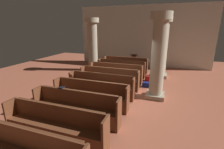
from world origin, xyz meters
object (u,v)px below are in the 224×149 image
at_px(pew_row_6, 76,106).
at_px(pillar_aisle_side, 162,47).
at_px(pillar_far_side, 93,44).
at_px(lectern, 134,62).
at_px(pew_row_0, 125,64).
at_px(pillar_aisle_rear, 158,56).
at_px(pew_row_1, 121,68).
at_px(pew_row_2, 116,72).
at_px(pew_row_4, 101,84).
at_px(kneeler_box_navy, 147,85).
at_px(pew_row_7, 54,124).
at_px(kneeler_box_red, 149,78).
at_px(pew_row_5, 90,93).
at_px(pew_row_3, 109,77).
at_px(hymn_book, 61,87).

distance_m(pew_row_6, pillar_aisle_side, 6.47).
xyz_separation_m(pillar_far_side, lectern, (2.58, 1.45, -1.38)).
distance_m(pew_row_0, lectern, 1.16).
xyz_separation_m(pew_row_0, pillar_aisle_rear, (2.29, -3.66, 1.31)).
relative_size(pew_row_1, pew_row_6, 1.00).
bearing_deg(pew_row_2, pillar_far_side, 141.56).
height_order(pew_row_0, pew_row_4, same).
height_order(pew_row_1, pew_row_2, same).
distance_m(pew_row_0, kneeler_box_navy, 3.10).
height_order(pew_row_0, pew_row_7, same).
bearing_deg(kneeler_box_red, pew_row_0, 139.79).
relative_size(pillar_far_side, kneeler_box_red, 9.55).
height_order(pew_row_5, kneeler_box_red, pew_row_5).
distance_m(pew_row_4, pew_row_5, 1.06).
distance_m(pew_row_1, pew_row_4, 3.18).
bearing_deg(pillar_far_side, pew_row_7, -72.42).
bearing_deg(pew_row_3, lectern, 85.47).
distance_m(kneeler_box_navy, kneeler_box_red, 1.02).
bearing_deg(pew_row_5, pew_row_2, 90.00).
height_order(pew_row_4, pillar_far_side, pillar_far_side).
relative_size(pew_row_2, pew_row_7, 1.00).
distance_m(pew_row_1, hymn_book, 5.18).
bearing_deg(kneeler_box_navy, pew_row_5, -122.55).
relative_size(pew_row_2, kneeler_box_red, 8.06).
relative_size(pew_row_0, pillar_aisle_side, 0.84).
distance_m(pew_row_3, pew_row_6, 3.18).
distance_m(pillar_aisle_side, lectern, 2.86).
distance_m(pew_row_7, pillar_far_side, 7.54).
xyz_separation_m(pew_row_2, pew_row_6, (0.00, -4.24, 0.00)).
height_order(pillar_far_side, kneeler_box_red, pillar_far_side).
distance_m(pew_row_5, pillar_far_side, 5.60).
relative_size(pew_row_0, hymn_book, 15.63).
bearing_deg(pew_row_4, kneeler_box_red, 57.61).
xyz_separation_m(pew_row_2, kneeler_box_navy, (1.79, -0.38, -0.41)).
relative_size(pew_row_1, lectern, 2.74).
height_order(pew_row_4, pillar_aisle_side, pillar_aisle_side).
xyz_separation_m(pew_row_0, pew_row_5, (0.00, -5.30, 0.00)).
bearing_deg(kneeler_box_red, pew_row_6, -109.74).
xyz_separation_m(pew_row_7, pillar_far_side, (-2.24, 7.08, 1.31)).
height_order(pew_row_6, lectern, lectern).
height_order(pew_row_3, pew_row_7, same).
relative_size(pew_row_2, kneeler_box_navy, 6.79).
bearing_deg(pew_row_7, kneeler_box_navy, 70.04).
height_order(pew_row_5, kneeler_box_navy, pew_row_5).
xyz_separation_m(pillar_aisle_rear, kneeler_box_navy, (-0.51, 1.16, -1.71)).
distance_m(pew_row_4, pillar_aisle_side, 4.61).
relative_size(pew_row_2, pew_row_4, 1.00).
bearing_deg(pew_row_3, pillar_aisle_rear, -11.70).
distance_m(pew_row_4, kneeler_box_navy, 2.53).
distance_m(pew_row_2, pillar_far_side, 3.15).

